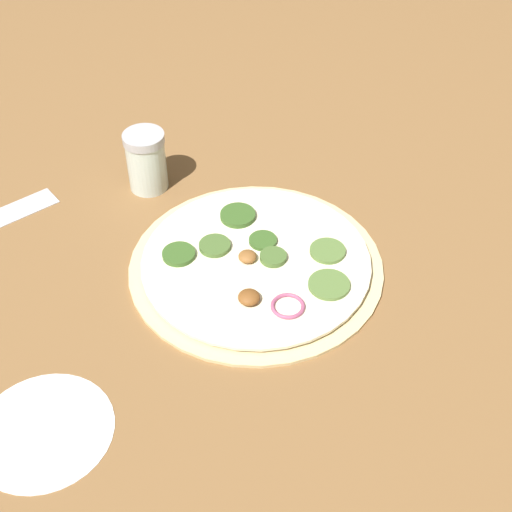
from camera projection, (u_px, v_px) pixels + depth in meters
The scene contains 4 objects.
ground_plane at pixel (256, 267), 0.89m from camera, with size 3.00×3.00×0.00m, color brown.
pizza at pixel (256, 263), 0.88m from camera, with size 0.32×0.32×0.03m.
spice_jar at pixel (146, 161), 0.98m from camera, with size 0.06×0.06×0.09m.
flour_patch at pixel (44, 430), 0.71m from camera, with size 0.14×0.14×0.00m.
Camera 1 is at (0.03, 0.63, 0.62)m, focal length 50.00 mm.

